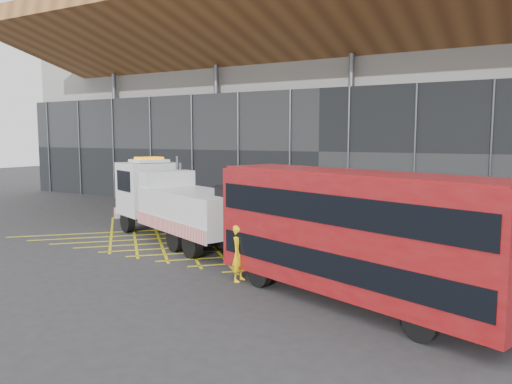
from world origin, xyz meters
The scene contains 6 objects.
ground_plane centered at (0.00, 0.00, 0.00)m, with size 120.00×120.00×0.00m, color #2C2C2F.
road_markings centered at (4.00, 0.00, 0.01)m, with size 24.76×7.16×0.01m.
construction_building centered at (1.92, 18.40, 8.98)m, with size 55.00×23.97×18.00m.
recovery_truck centered at (-0.65, 0.12, 1.83)m, with size 10.98×6.41×3.96m.
bus_towed centered at (9.72, -4.47, 2.19)m, with size 9.87×5.27×3.94m.
worker centered at (5.58, -4.13, 0.98)m, with size 0.71×0.47×1.95m, color yellow.
Camera 1 is at (14.41, -18.38, 4.95)m, focal length 35.00 mm.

